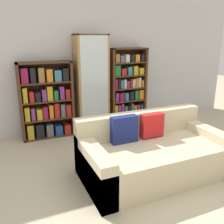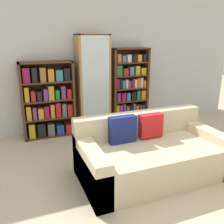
{
  "view_description": "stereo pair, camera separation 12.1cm",
  "coord_description": "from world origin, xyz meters",
  "px_view_note": "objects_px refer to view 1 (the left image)",
  "views": [
    {
      "loc": [
        -1.61,
        -1.94,
        1.78
      ],
      "look_at": [
        -0.1,
        1.53,
        0.64
      ],
      "focal_mm": 40.0,
      "sensor_mm": 36.0,
      "label": 1
    },
    {
      "loc": [
        -1.5,
        -1.99,
        1.78
      ],
      "look_at": [
        -0.1,
        1.53,
        0.64
      ],
      "focal_mm": 40.0,
      "sensor_mm": 36.0,
      "label": 2
    }
  ],
  "objects_px": {
    "couch": "(152,154)",
    "bookshelf_right": "(127,89)",
    "bookshelf_left": "(46,102)",
    "wine_bottle": "(137,128)",
    "display_cabinet": "(92,85)"
  },
  "relations": [
    {
      "from": "couch",
      "to": "bookshelf_right",
      "type": "bearing_deg",
      "value": 73.21
    },
    {
      "from": "bookshelf_left",
      "to": "bookshelf_right",
      "type": "relative_size",
      "value": 0.87
    },
    {
      "from": "bookshelf_right",
      "to": "wine_bottle",
      "type": "relative_size",
      "value": 4.0
    },
    {
      "from": "bookshelf_right",
      "to": "wine_bottle",
      "type": "height_order",
      "value": "bookshelf_right"
    },
    {
      "from": "couch",
      "to": "bookshelf_right",
      "type": "height_order",
      "value": "bookshelf_right"
    },
    {
      "from": "bookshelf_left",
      "to": "display_cabinet",
      "type": "relative_size",
      "value": 0.75
    },
    {
      "from": "bookshelf_left",
      "to": "display_cabinet",
      "type": "xyz_separation_m",
      "value": [
        0.86,
        -0.02,
        0.25
      ]
    },
    {
      "from": "wine_bottle",
      "to": "display_cabinet",
      "type": "bearing_deg",
      "value": 133.49
    },
    {
      "from": "display_cabinet",
      "to": "bookshelf_right",
      "type": "distance_m",
      "value": 0.78
    },
    {
      "from": "couch",
      "to": "bookshelf_left",
      "type": "distance_m",
      "value": 2.2
    },
    {
      "from": "display_cabinet",
      "to": "wine_bottle",
      "type": "distance_m",
      "value": 1.18
    },
    {
      "from": "wine_bottle",
      "to": "bookshelf_left",
      "type": "bearing_deg",
      "value": 155.41
    },
    {
      "from": "bookshelf_left",
      "to": "bookshelf_right",
      "type": "bearing_deg",
      "value": 0.01
    },
    {
      "from": "couch",
      "to": "bookshelf_left",
      "type": "relative_size",
      "value": 1.38
    },
    {
      "from": "couch",
      "to": "wine_bottle",
      "type": "xyz_separation_m",
      "value": [
        0.45,
        1.22,
        -0.12
      ]
    }
  ]
}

